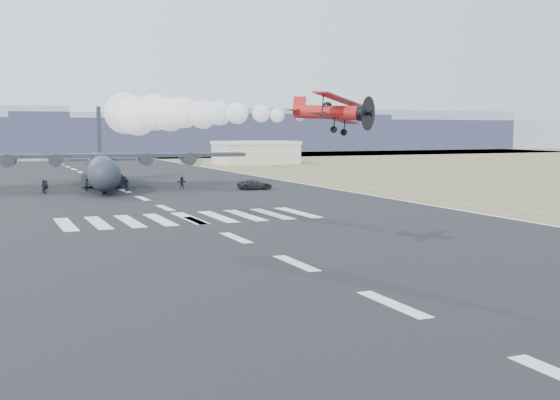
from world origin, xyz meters
TOP-DOWN VIEW (x-y plane):
  - scrub_far at (0.00, 230.00)m, footprint 500.00×80.00m
  - runway_markings at (0.00, 60.00)m, footprint 60.00×260.00m
  - ridge_seg_d at (0.00, 260.00)m, footprint 150.00×50.00m
  - ridge_seg_e at (65.00, 260.00)m, footprint 150.00×50.00m
  - ridge_seg_f at (130.00, 260.00)m, footprint 150.00×50.00m
  - ridge_seg_g at (195.00, 260.00)m, footprint 150.00×50.00m
  - hangar_right at (46.00, 150.00)m, footprint 20.50×12.50m
  - aerobatic_biplane at (0.06, 18.96)m, footprint 5.55×5.22m
  - smoke_trail at (-6.22, 37.62)m, footprint 8.96×22.56m
  - transport_aircraft at (-1.91, 92.80)m, footprint 44.17×36.24m
  - support_vehicle at (18.30, 79.02)m, footprint 5.23×2.60m
  - crew_a at (-1.16, 84.24)m, footprint 0.73×0.71m
  - crew_b at (-11.04, 85.68)m, footprint 1.02×0.96m
  - crew_c at (0.70, 88.16)m, footprint 1.24×0.62m
  - crew_d at (-11.08, 83.59)m, footprint 1.19×1.06m
  - crew_e at (0.13, 83.30)m, footprint 0.62×0.94m
  - crew_f at (8.68, 84.74)m, footprint 1.78×1.03m
  - crew_g at (-10.49, 88.67)m, footprint 0.65×0.57m
  - crew_h at (-5.00, 86.18)m, footprint 0.88×1.05m

SIDE VIEW (x-z plane):
  - scrub_far at x=0.00m, z-range 0.00..0.00m
  - runway_markings at x=0.00m, z-range 0.00..0.01m
  - support_vehicle at x=18.30m, z-range 0.00..1.42m
  - crew_a at x=-1.16m, z-range 0.00..1.56m
  - crew_g at x=-10.49m, z-range 0.00..1.57m
  - crew_b at x=-11.04m, z-range 0.00..1.79m
  - crew_d at x=-11.08m, z-range 0.00..1.82m
  - crew_f at x=8.68m, z-range 0.00..1.83m
  - crew_e at x=0.13m, z-range 0.00..1.84m
  - crew_h at x=-5.00m, z-range 0.00..1.85m
  - crew_c at x=0.70m, z-range 0.00..1.88m
  - hangar_right at x=46.00m, z-range 0.06..5.96m
  - transport_aircraft at x=-1.91m, z-range -3.09..9.66m
  - ridge_seg_d at x=0.00m, z-range 0.00..13.00m
  - ridge_seg_g at x=195.00m, z-range 0.00..13.00m
  - ridge_seg_e at x=65.00m, z-range 0.00..15.00m
  - ridge_seg_f at x=130.00m, z-range 0.00..17.00m
  - aerobatic_biplane at x=0.06m, z-range 8.77..11.20m
  - smoke_trail at x=-6.22m, z-range 8.38..11.89m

